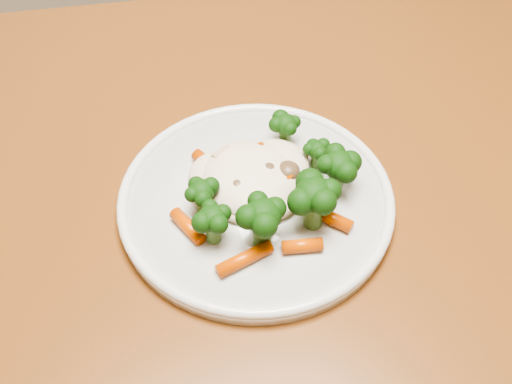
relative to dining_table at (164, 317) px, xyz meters
The scene contains 3 objects.
dining_table is the anchor object (origin of this frame).
plate 0.15m from the dining_table, 13.64° to the left, with size 0.25×0.25×0.01m, color white.
meal 0.17m from the dining_table, ahead, with size 0.18×0.15×0.05m.
Camera 1 is at (-0.24, 0.00, 1.21)m, focal length 45.00 mm.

